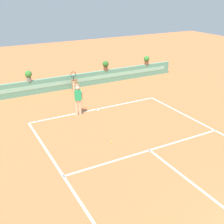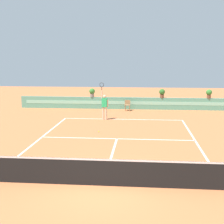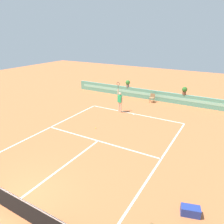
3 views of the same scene
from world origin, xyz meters
name	(u,v)px [view 2 (image 2 of 3)]	position (x,y,z in m)	size (l,w,h in m)	color
ground_plane	(116,141)	(0.00, 6.00, 0.00)	(60.00, 60.00, 0.00)	#C66B3D
court_lines	(117,137)	(0.00, 6.72, 0.00)	(8.32, 11.94, 0.01)	white
net	(102,171)	(0.00, 0.00, 0.51)	(8.92, 0.10, 1.00)	#333333
back_wall_barrier	(126,103)	(0.00, 16.39, 0.50)	(18.00, 0.21, 1.00)	#599E84
ball_kid_chair	(127,105)	(0.15, 15.66, 0.48)	(0.44, 0.44, 0.85)	#99754C
tennis_player	(104,105)	(-1.27, 11.66, 1.05)	(0.61, 0.28, 2.58)	beige
tennis_ball_near_baseline	(99,131)	(-1.18, 7.87, 0.03)	(0.07, 0.07, 0.07)	#CCE033
potted_plant_right	(162,93)	(2.96, 16.39, 1.41)	(0.48, 0.48, 0.72)	brown
potted_plant_far_right	(209,93)	(6.74, 16.39, 1.41)	(0.48, 0.48, 0.72)	brown
potted_plant_left	(92,92)	(-2.87, 16.39, 1.41)	(0.48, 0.48, 0.72)	gray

